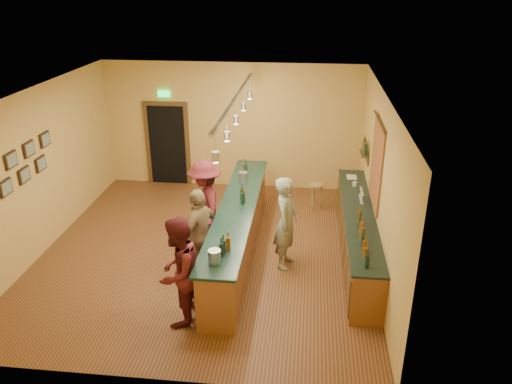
# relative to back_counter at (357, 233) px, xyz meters

# --- Properties ---
(floor) EXTENTS (7.00, 7.00, 0.00)m
(floor) POSITION_rel_back_counter_xyz_m (-2.97, -0.18, -0.49)
(floor) COLOR #582A19
(floor) RESTS_ON ground
(ceiling) EXTENTS (6.50, 7.00, 0.02)m
(ceiling) POSITION_rel_back_counter_xyz_m (-2.97, -0.18, 2.71)
(ceiling) COLOR silver
(ceiling) RESTS_ON wall_back
(wall_back) EXTENTS (6.50, 0.02, 3.20)m
(wall_back) POSITION_rel_back_counter_xyz_m (-2.97, 3.32, 1.11)
(wall_back) COLOR #E3AD55
(wall_back) RESTS_ON floor
(wall_front) EXTENTS (6.50, 0.02, 3.20)m
(wall_front) POSITION_rel_back_counter_xyz_m (-2.97, -3.68, 1.11)
(wall_front) COLOR #E3AD55
(wall_front) RESTS_ON floor
(wall_left) EXTENTS (0.02, 7.00, 3.20)m
(wall_left) POSITION_rel_back_counter_xyz_m (-6.22, -0.18, 1.11)
(wall_left) COLOR #E3AD55
(wall_left) RESTS_ON floor
(wall_right) EXTENTS (0.02, 7.00, 3.20)m
(wall_right) POSITION_rel_back_counter_xyz_m (0.28, -0.18, 1.11)
(wall_right) COLOR #E3AD55
(wall_right) RESTS_ON floor
(doorway) EXTENTS (1.15, 0.09, 2.48)m
(doorway) POSITION_rel_back_counter_xyz_m (-4.67, 3.30, 0.64)
(doorway) COLOR black
(doorway) RESTS_ON wall_back
(tapestry) EXTENTS (0.03, 1.40, 1.60)m
(tapestry) POSITION_rel_back_counter_xyz_m (0.26, 0.22, 1.36)
(tapestry) COLOR maroon
(tapestry) RESTS_ON wall_right
(bottle_shelf) EXTENTS (0.17, 0.55, 0.54)m
(bottle_shelf) POSITION_rel_back_counter_xyz_m (0.20, 1.72, 1.18)
(bottle_shelf) COLOR #4B3316
(bottle_shelf) RESTS_ON wall_right
(picture_grid) EXTENTS (0.06, 2.20, 0.70)m
(picture_grid) POSITION_rel_back_counter_xyz_m (-6.18, -0.93, 1.46)
(picture_grid) COLOR #382111
(picture_grid) RESTS_ON wall_left
(back_counter) EXTENTS (0.60, 4.55, 1.27)m
(back_counter) POSITION_rel_back_counter_xyz_m (0.00, 0.00, 0.00)
(back_counter) COLOR brown
(back_counter) RESTS_ON floor
(tasting_bar) EXTENTS (0.73, 5.10, 1.38)m
(tasting_bar) POSITION_rel_back_counter_xyz_m (-2.34, -0.18, 0.12)
(tasting_bar) COLOR brown
(tasting_bar) RESTS_ON floor
(pendant_track) EXTENTS (0.11, 4.60, 0.50)m
(pendant_track) POSITION_rel_back_counter_xyz_m (-2.33, -0.18, 2.50)
(pendant_track) COLOR silver
(pendant_track) RESTS_ON ceiling
(bartender) EXTENTS (0.54, 0.72, 1.80)m
(bartender) POSITION_rel_back_counter_xyz_m (-1.38, -0.51, 0.41)
(bartender) COLOR gray
(bartender) RESTS_ON floor
(customer_a) EXTENTS (0.91, 1.04, 1.82)m
(customer_a) POSITION_rel_back_counter_xyz_m (-2.94, -2.38, 0.42)
(customer_a) COLOR #59191E
(customer_a) RESTS_ON floor
(customer_b) EXTENTS (0.78, 1.10, 1.73)m
(customer_b) POSITION_rel_back_counter_xyz_m (-2.88, -1.05, 0.38)
(customer_b) COLOR #997A51
(customer_b) RESTS_ON floor
(customer_c) EXTENTS (1.04, 1.34, 1.82)m
(customer_c) POSITION_rel_back_counter_xyz_m (-3.03, 0.10, 0.42)
(customer_c) COLOR #59191E
(customer_c) RESTS_ON floor
(bar_stool) EXTENTS (0.31, 0.31, 0.65)m
(bar_stool) POSITION_rel_back_counter_xyz_m (-0.81, 2.02, 0.01)
(bar_stool) COLOR olive
(bar_stool) RESTS_ON floor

